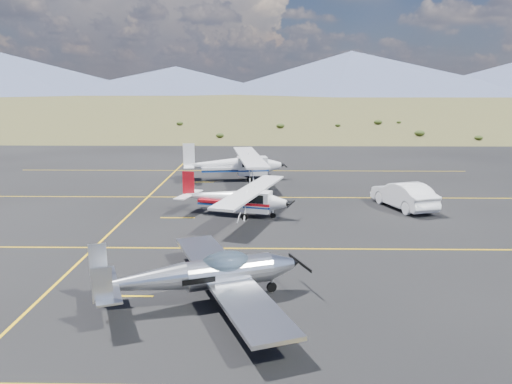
% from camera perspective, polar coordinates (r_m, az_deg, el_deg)
% --- Properties ---
extents(ground, '(1600.00, 1600.00, 0.00)m').
position_cam_1_polar(ground, '(21.73, -4.44, -8.13)').
color(ground, '#383D1C').
rests_on(ground, ground).
extents(apron, '(72.00, 72.00, 0.02)m').
position_cam_1_polar(apron, '(28.38, -3.12, -3.27)').
color(apron, black).
rests_on(apron, ground).
extents(aircraft_low_wing, '(7.29, 9.80, 2.16)m').
position_cam_1_polar(aircraft_low_wing, '(17.70, -5.80, -9.37)').
color(aircraft_low_wing, silver).
rests_on(aircraft_low_wing, apron).
extents(aircraft_cessna, '(6.55, 9.68, 2.47)m').
position_cam_1_polar(aircraft_cessna, '(29.20, -2.37, -0.61)').
color(aircraft_cessna, silver).
rests_on(aircraft_cessna, apron).
extents(aircraft_plain, '(7.24, 11.97, 3.02)m').
position_cam_1_polar(aircraft_plain, '(40.32, -2.44, 3.25)').
color(aircraft_plain, silver).
rests_on(aircraft_plain, apron).
extents(sedan, '(3.28, 5.37, 1.67)m').
position_cam_1_polar(sedan, '(32.28, 16.52, -0.34)').
color(sedan, white).
rests_on(sedan, apron).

